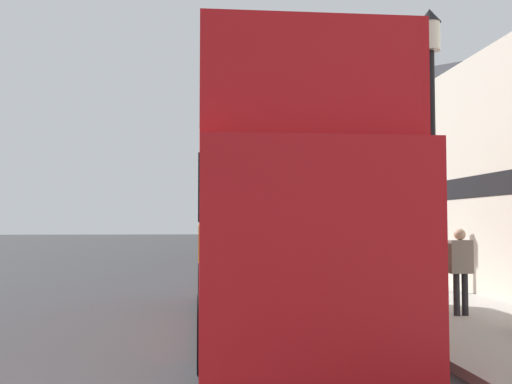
% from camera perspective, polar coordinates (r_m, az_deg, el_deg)
% --- Properties ---
extents(ground_plane, '(144.00, 144.00, 0.00)m').
position_cam_1_polar(ground_plane, '(25.44, -11.57, -7.17)').
color(ground_plane, '#333335').
extents(sidewalk, '(3.64, 108.00, 0.14)m').
position_cam_1_polar(sidewalk, '(22.86, 7.31, -7.51)').
color(sidewalk, '#ADAAA3').
rests_on(sidewalk, ground_plane).
extents(brick_terrace_rear, '(6.00, 24.19, 9.71)m').
position_cam_1_polar(brick_terrace_rear, '(32.00, 12.48, 2.43)').
color(brick_terrace_rear, brown).
rests_on(brick_terrace_rear, ground_plane).
extents(tour_bus, '(2.45, 9.77, 4.09)m').
position_cam_1_polar(tour_bus, '(10.70, 1.02, -3.49)').
color(tour_bus, red).
rests_on(tour_bus, ground_plane).
extents(parked_car_ahead_of_bus, '(2.00, 4.08, 1.57)m').
position_cam_1_polar(parked_car_ahead_of_bus, '(19.36, 0.67, -6.39)').
color(parked_car_ahead_of_bus, maroon).
rests_on(parked_car_ahead_of_bus, ground_plane).
extents(pedestrian_third, '(0.43, 0.24, 1.65)m').
position_cam_1_polar(pedestrian_third, '(12.14, 18.88, -6.42)').
color(pedestrian_third, '#232328').
rests_on(pedestrian_third, sidewalk).
extents(lamp_post_nearest, '(0.35, 0.35, 5.12)m').
position_cam_1_polar(lamp_post_nearest, '(9.78, 16.32, 7.38)').
color(lamp_post_nearest, black).
rests_on(lamp_post_nearest, sidewalk).
extents(lamp_post_second, '(0.35, 0.35, 5.02)m').
position_cam_1_polar(lamp_post_second, '(17.56, 6.44, 2.54)').
color(lamp_post_second, black).
rests_on(lamp_post_second, sidewalk).
extents(lamp_post_third, '(0.35, 0.35, 4.86)m').
position_cam_1_polar(lamp_post_third, '(25.61, 3.29, 0.60)').
color(lamp_post_third, black).
rests_on(lamp_post_third, sidewalk).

